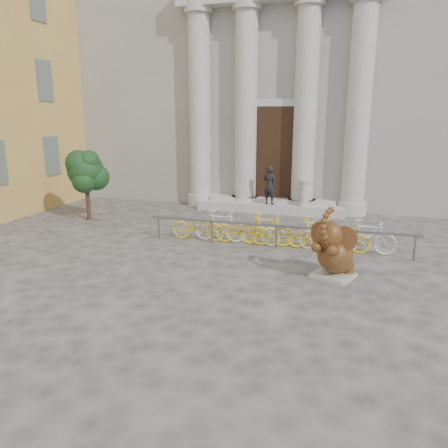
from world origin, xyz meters
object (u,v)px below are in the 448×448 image
(bike_rack, at_px, (277,230))
(pedestrian, at_px, (270,185))
(elephant_statue, at_px, (334,252))
(tree, at_px, (86,171))

(bike_rack, bearing_deg, pedestrian, 103.91)
(elephant_statue, height_order, pedestrian, pedestrian)
(tree, distance_m, pedestrian, 7.08)
(bike_rack, distance_m, pedestrian, 4.69)
(pedestrian, bearing_deg, tree, 44.99)
(pedestrian, bearing_deg, bike_rack, 122.56)
(elephant_statue, bearing_deg, bike_rack, 152.48)
(elephant_statue, bearing_deg, pedestrian, 136.81)
(elephant_statue, relative_size, tree, 0.69)
(elephant_statue, distance_m, pedestrian, 7.31)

